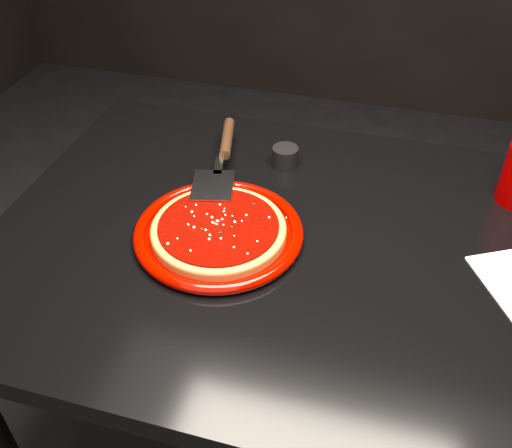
{
  "coord_description": "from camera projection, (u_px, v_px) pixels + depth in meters",
  "views": [
    {
      "loc": [
        0.08,
        -0.75,
        1.41
      ],
      "look_at": [
        -0.13,
        0.0,
        0.77
      ],
      "focal_mm": 40.0,
      "sensor_mm": 36.0,
      "label": 1
    }
  ],
  "objects": [
    {
      "name": "pizza_crust",
      "position": [
        219.0,
        231.0,
        1.0
      ],
      "size": [
        0.28,
        0.28,
        0.01
      ],
      "primitive_type": "cylinder",
      "rotation": [
        0.0,
        0.0,
        -0.17
      ],
      "color": "brown",
      "rests_on": "plate"
    },
    {
      "name": "plate",
      "position": [
        219.0,
        232.0,
        1.01
      ],
      "size": [
        0.35,
        0.35,
        0.02
      ],
      "primitive_type": "cylinder",
      "rotation": [
        0.0,
        0.0,
        -0.17
      ],
      "color": "#740400",
      "rests_on": "table"
    },
    {
      "name": "parmesan_dusting",
      "position": [
        218.0,
        224.0,
        0.99
      ],
      "size": [
        0.21,
        0.21,
        0.01
      ],
      "primitive_type": null,
      "color": "beige",
      "rests_on": "plate"
    },
    {
      "name": "basil_flecks",
      "position": [
        218.0,
        224.0,
        0.99
      ],
      "size": [
        0.19,
        0.19,
        0.0
      ],
      "primitive_type": null,
      "color": "black",
      "rests_on": "plate"
    },
    {
      "name": "pizza_server",
      "position": [
        222.0,
        158.0,
        1.14
      ],
      "size": [
        0.17,
        0.34,
        0.02
      ],
      "primitive_type": null,
      "rotation": [
        0.0,
        0.0,
        0.24
      ],
      "color": "silver",
      "rests_on": "plate"
    },
    {
      "name": "pizza_sauce",
      "position": [
        218.0,
        226.0,
        1.0
      ],
      "size": [
        0.25,
        0.25,
        0.01
      ],
      "primitive_type": "cylinder",
      "rotation": [
        0.0,
        0.0,
        -0.17
      ],
      "color": "#6E0500",
      "rests_on": "plate"
    },
    {
      "name": "ramekin",
      "position": [
        285.0,
        157.0,
        1.18
      ],
      "size": [
        0.06,
        0.06,
        0.04
      ],
      "primitive_type": "cylinder",
      "rotation": [
        0.0,
        0.0,
        -0.12
      ],
      "color": "black",
      "rests_on": "table"
    },
    {
      "name": "pizza_crust_rim",
      "position": [
        219.0,
        228.0,
        1.0
      ],
      "size": [
        0.28,
        0.28,
        0.02
      ],
      "primitive_type": "torus",
      "rotation": [
        0.0,
        0.0,
        -0.17
      ],
      "color": "brown",
      "rests_on": "plate"
    },
    {
      "name": "table",
      "position": [
        313.0,
        375.0,
        1.24
      ],
      "size": [
        1.2,
        0.8,
        0.75
      ],
      "primitive_type": "cube",
      "color": "black",
      "rests_on": "floor"
    }
  ]
}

